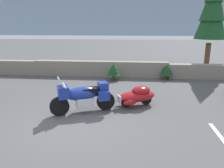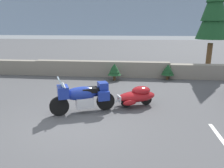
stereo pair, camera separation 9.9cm
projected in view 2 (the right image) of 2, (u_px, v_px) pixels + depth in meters
ground_plane at (72, 122)px, 6.99m from camera, size 80.00×80.00×0.00m
stone_guard_wall at (104, 69)px, 13.07m from camera, size 24.00×0.60×0.92m
distant_ridgeline at (131, 13)px, 97.45m from camera, size 240.00×80.00×16.00m
touring_motorcycle at (83, 96)px, 7.61m from camera, size 2.17×1.29×1.33m
car_shaped_trailer at (137, 96)px, 8.29m from camera, size 2.16×1.25×0.76m
pine_tree_tall at (215, 6)px, 13.11m from camera, size 1.92×1.92×6.57m
pine_sapling_near at (114, 70)px, 12.10m from camera, size 0.76×0.76×0.95m
pine_sapling_farther at (168, 70)px, 12.26m from camera, size 0.74×0.74×0.87m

